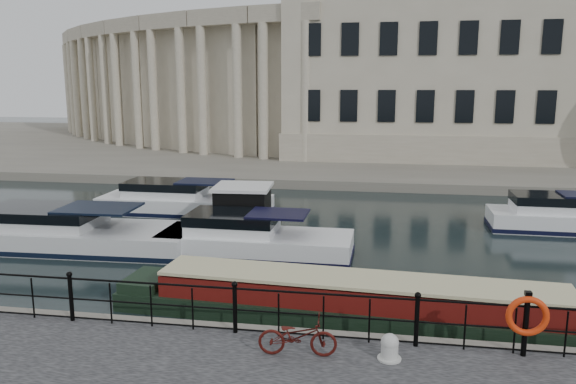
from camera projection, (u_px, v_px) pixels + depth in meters
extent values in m
plane|color=black|center=(257.00, 315.00, 15.01)|extent=(160.00, 160.00, 0.00)
cube|color=#6B665B|center=(348.00, 146.00, 52.71)|extent=(120.00, 42.00, 0.55)
cylinder|color=black|center=(71.00, 299.00, 13.27)|extent=(0.10, 0.10, 1.10)
sphere|color=black|center=(69.00, 274.00, 13.16)|extent=(0.14, 0.14, 0.14)
cylinder|color=black|center=(235.00, 310.00, 12.62)|extent=(0.10, 0.10, 1.10)
sphere|color=black|center=(235.00, 284.00, 12.51)|extent=(0.14, 0.14, 0.14)
cylinder|color=black|center=(417.00, 322.00, 11.97)|extent=(0.10, 0.10, 1.10)
sphere|color=black|center=(418.00, 295.00, 11.86)|extent=(0.14, 0.14, 0.14)
cylinder|color=black|center=(235.00, 289.00, 12.53)|extent=(24.00, 0.05, 0.05)
cylinder|color=black|center=(235.00, 310.00, 12.62)|extent=(24.00, 0.04, 0.04)
cylinder|color=black|center=(235.00, 329.00, 12.71)|extent=(24.00, 0.04, 0.04)
cube|color=#ADA38C|center=(421.00, 65.00, 44.54)|extent=(20.00, 14.00, 14.00)
cube|color=#9E937F|center=(417.00, 140.00, 45.69)|extent=(20.30, 14.30, 2.00)
cube|color=#ADA38C|center=(297.00, 84.00, 42.49)|extent=(5.73, 4.06, 11.00)
cube|color=#9E937F|center=(287.00, 14.00, 39.74)|extent=(5.62, 2.73, 1.20)
cylinder|color=#ADA38C|center=(306.00, 93.00, 39.66)|extent=(0.70, 0.70, 9.80)
cylinder|color=#ADA38C|center=(263.00, 92.00, 40.87)|extent=(0.70, 0.70, 9.80)
cube|color=#ADA38C|center=(238.00, 84.00, 44.67)|extent=(5.90, 4.56, 11.00)
cube|color=#9E937F|center=(222.00, 17.00, 42.01)|extent=(5.62, 3.30, 1.20)
cylinder|color=#ADA38C|center=(237.00, 92.00, 41.80)|extent=(0.70, 0.70, 9.80)
cylinder|color=#ADA38C|center=(202.00, 92.00, 43.35)|extent=(0.70, 0.70, 9.80)
cube|color=#ADA38C|center=(190.00, 84.00, 47.38)|extent=(5.99, 4.99, 11.00)
cube|color=#9E937F|center=(169.00, 21.00, 44.85)|extent=(5.55, 3.83, 1.20)
cylinder|color=#ADA38C|center=(181.00, 91.00, 44.50)|extent=(0.70, 0.70, 9.80)
cylinder|color=#ADA38C|center=(153.00, 91.00, 46.39)|extent=(0.70, 0.70, 9.80)
cube|color=#ADA38C|center=(152.00, 84.00, 50.58)|extent=(5.99, 5.36, 11.00)
cube|color=#9E937F|center=(129.00, 26.00, 48.20)|extent=(5.40, 4.29, 1.20)
cylinder|color=#ADA38C|center=(137.00, 91.00, 47.74)|extent=(0.70, 0.70, 9.80)
cylinder|color=#ADA38C|center=(117.00, 91.00, 49.93)|extent=(0.70, 0.70, 9.80)
cube|color=#ADA38C|center=(124.00, 84.00, 54.22)|extent=(5.91, 5.64, 11.00)
cube|color=#9E937F|center=(100.00, 30.00, 52.01)|extent=(5.16, 4.70, 1.20)
cylinder|color=#ADA38C|center=(105.00, 90.00, 51.47)|extent=(0.70, 0.70, 9.80)
cylinder|color=#ADA38C|center=(92.00, 90.00, 53.92)|extent=(0.70, 0.70, 9.80)
cube|color=#ADA38C|center=(105.00, 84.00, 58.26)|extent=(5.74, 5.85, 11.00)
cube|color=#9E937F|center=(82.00, 34.00, 56.24)|extent=(4.86, 5.04, 1.20)
cylinder|color=#ADA38C|center=(84.00, 90.00, 55.64)|extent=(0.70, 0.70, 9.80)
cylinder|color=#ADA38C|center=(76.00, 89.00, 58.32)|extent=(0.70, 0.70, 9.80)
cube|color=#ADA38C|center=(95.00, 84.00, 62.64)|extent=(5.49, 5.97, 11.00)
cube|color=#9E937F|center=(73.00, 38.00, 60.82)|extent=(4.48, 5.30, 1.20)
cylinder|color=#ADA38C|center=(73.00, 89.00, 60.18)|extent=(0.70, 0.70, 9.80)
cylinder|color=#ADA38C|center=(69.00, 89.00, 63.06)|extent=(0.70, 0.70, 9.80)
cube|color=#ADA38C|center=(91.00, 84.00, 67.29)|extent=(5.16, 6.00, 11.00)
cube|color=#9E937F|center=(70.00, 41.00, 65.69)|extent=(4.04, 5.49, 1.20)
cylinder|color=#ADA38C|center=(68.00, 89.00, 65.03)|extent=(0.70, 0.70, 9.80)
cylinder|color=#ADA38C|center=(69.00, 89.00, 68.06)|extent=(0.70, 0.70, 9.80)
cube|color=#ADA38C|center=(93.00, 83.00, 72.14)|extent=(4.76, 5.95, 11.00)
cube|color=#9E937F|center=(74.00, 44.00, 70.77)|extent=(3.54, 5.60, 1.20)
cylinder|color=#ADA38C|center=(71.00, 88.00, 70.12)|extent=(0.70, 0.70, 9.80)
cylinder|color=#ADA38C|center=(74.00, 88.00, 73.26)|extent=(0.70, 0.70, 9.80)
imported|color=#400F0B|center=(297.00, 336.00, 11.58)|extent=(1.68, 0.70, 0.86)
cylinder|color=#BABAB6|center=(389.00, 351.00, 11.46)|extent=(0.35, 0.35, 0.37)
sphere|color=#BABAB6|center=(390.00, 342.00, 11.43)|extent=(0.37, 0.37, 0.37)
cylinder|color=#BABAB6|center=(389.00, 358.00, 11.49)|extent=(0.49, 0.49, 0.04)
cylinder|color=black|center=(526.00, 325.00, 11.52)|extent=(0.11, 0.11, 1.36)
cube|color=black|center=(528.00, 294.00, 11.39)|extent=(0.14, 0.14, 0.09)
torus|color=red|center=(527.00, 316.00, 11.40)|extent=(0.86, 0.14, 0.86)
cube|color=black|center=(357.00, 318.00, 14.63)|extent=(13.18, 2.56, 0.79)
cube|color=#5A0F0C|center=(358.00, 294.00, 14.50)|extent=(10.55, 2.13, 0.61)
cube|color=beige|center=(358.00, 279.00, 14.43)|extent=(10.55, 2.19, 0.09)
cube|color=#6B665B|center=(244.00, 236.00, 22.68)|extent=(3.20, 2.73, 0.25)
cube|color=black|center=(243.00, 210.00, 22.48)|extent=(2.15, 2.15, 1.82)
cube|color=white|center=(243.00, 187.00, 22.30)|extent=(2.37, 2.37, 0.12)
cube|color=silver|center=(73.00, 242.00, 21.22)|extent=(9.35, 3.34, 1.20)
cube|color=black|center=(73.00, 244.00, 21.23)|extent=(9.44, 3.38, 0.18)
cube|color=silver|center=(44.00, 219.00, 21.20)|extent=(4.24, 2.64, 0.90)
cube|color=black|center=(98.00, 208.00, 20.81)|extent=(2.84, 2.23, 0.08)
cube|color=white|center=(256.00, 249.00, 20.29)|extent=(6.94, 2.55, 1.20)
cube|color=black|center=(256.00, 251.00, 20.31)|extent=(7.01, 2.57, 0.18)
cube|color=white|center=(233.00, 225.00, 20.28)|extent=(3.13, 2.06, 0.90)
cube|color=black|center=(278.00, 214.00, 19.89)|extent=(2.09, 1.75, 0.08)
cube|color=white|center=(186.00, 209.00, 26.81)|extent=(8.13, 2.57, 1.20)
cube|color=black|center=(186.00, 210.00, 26.83)|extent=(8.22, 2.60, 0.18)
cube|color=white|center=(166.00, 191.00, 26.81)|extent=(3.66, 2.10, 0.90)
cube|color=black|center=(205.00, 182.00, 26.40)|extent=(2.44, 1.79, 0.08)
cube|color=white|center=(562.00, 226.00, 23.63)|extent=(5.92, 2.31, 1.20)
cube|color=black|center=(562.00, 228.00, 23.64)|extent=(5.98, 2.33, 0.18)
cube|color=white|center=(546.00, 205.00, 23.59)|extent=(2.68, 1.86, 0.90)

